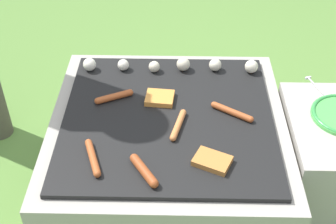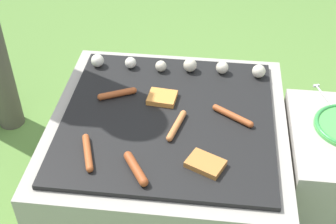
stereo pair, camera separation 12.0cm
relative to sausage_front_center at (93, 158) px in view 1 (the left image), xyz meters
The scene contains 12 objects.
ground_plane 0.52m from the sausage_front_center, 43.55° to the left, with size 14.00×14.00×0.00m, color #567F38.
grill 0.39m from the sausage_front_center, 43.55° to the left, with size 0.85×0.85×0.39m.
side_ledge 0.91m from the sausage_front_center, 13.32° to the left, with size 0.39×0.47×0.39m.
sausage_mid_right 0.32m from the sausage_front_center, 84.09° to the left, with size 0.14×0.08×0.02m.
sausage_front_right 0.32m from the sausage_front_center, 31.36° to the left, with size 0.06×0.16×0.02m.
sausage_mid_left 0.52m from the sausage_front_center, 27.32° to the left, with size 0.15×0.10×0.02m.
sausage_front_center is the anchor object (origin of this frame).
sausage_back_right 0.18m from the sausage_front_center, 18.13° to the right, with size 0.10×0.13×0.03m.
bread_slice_right 0.38m from the sausage_front_center, ahead, with size 0.14×0.12×0.02m.
bread_slice_center 0.38m from the sausage_front_center, 57.36° to the left, with size 0.11×0.10×0.02m.
mushroom_row 0.57m from the sausage_front_center, 63.99° to the left, with size 0.70×0.06×0.05m.
fork_utensil 0.90m from the sausage_front_center, 25.16° to the left, with size 0.09×0.21×0.01m.
Camera 1 is at (0.03, -1.28, 1.47)m, focal length 50.00 mm.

